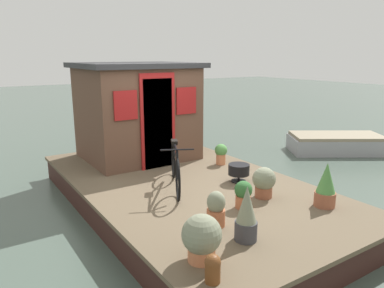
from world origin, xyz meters
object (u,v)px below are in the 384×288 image
bicycle (175,167)px  dinghy_boat (336,143)px  houseboat_cabin (137,111)px  potted_plant_succulent (202,237)px  mooring_bollard (213,268)px  potted_plant_basil (243,194)px  potted_plant_geranium (216,209)px  potted_plant_lavender (246,215)px  potted_plant_ivy (264,182)px  potted_plant_fern (221,153)px  potted_plant_rosemary (326,186)px  charcoal_grill (239,170)px

bicycle → dinghy_boat: size_ratio=0.57×
houseboat_cabin → potted_plant_succulent: bearing=163.6°
bicycle → potted_plant_succulent: 2.22m
potted_plant_succulent → mooring_bollard: potted_plant_succulent is taller
potted_plant_basil → mooring_bollard: potted_plant_basil is taller
bicycle → potted_plant_geranium: (-1.46, 0.28, -0.13)m
bicycle → potted_plant_basil: (-1.22, -0.39, -0.15)m
potted_plant_basil → potted_plant_lavender: size_ratio=0.59×
potted_plant_ivy → mooring_bollard: potted_plant_ivy is taller
houseboat_cabin → mooring_bollard: 4.74m
potted_plant_fern → dinghy_boat: potted_plant_fern is taller
dinghy_boat → potted_plant_fern: bearing=95.7°
bicycle → potted_plant_ivy: (-1.09, -0.91, -0.11)m
potted_plant_geranium → potted_plant_basil: bearing=-69.8°
potted_plant_rosemary → potted_plant_succulent: size_ratio=1.25×
potted_plant_rosemary → potted_plant_succulent: bearing=95.3°
potted_plant_geranium → charcoal_grill: potted_plant_geranium is taller
bicycle → mooring_bollard: (-2.40, 1.02, -0.21)m
potted_plant_fern → mooring_bollard: size_ratio=1.43×
potted_plant_geranium → mooring_bollard: 1.20m
potted_plant_basil → houseboat_cabin: bearing=1.4°
potted_plant_basil → charcoal_grill: (0.88, -0.67, -0.00)m
bicycle → charcoal_grill: 1.12m
potted_plant_ivy → potted_plant_fern: potted_plant_ivy is taller
potted_plant_fern → charcoal_grill: 1.06m
bicycle → potted_plant_succulent: bicycle is taller
potted_plant_rosemary → mooring_bollard: (-0.58, 2.42, -0.16)m
bicycle → potted_plant_fern: (0.66, -1.44, -0.13)m
potted_plant_geranium → dinghy_boat: potted_plant_geranium is taller
potted_plant_lavender → houseboat_cabin: bearing=-7.4°
houseboat_cabin → potted_plant_geranium: size_ratio=5.02×
houseboat_cabin → bicycle: (-2.07, 0.31, -0.63)m
charcoal_grill → potted_plant_ivy: bearing=169.1°
bicycle → potted_plant_lavender: (-1.95, 0.21, -0.04)m
bicycle → potted_plant_geranium: bicycle is taller
potted_plant_succulent → charcoal_grill: bearing=-49.0°
potted_plant_ivy → potted_plant_rosemary: bearing=-146.3°
houseboat_cabin → potted_plant_fern: (-1.41, -1.13, -0.76)m
charcoal_grill → mooring_bollard: 2.93m
mooring_bollard → houseboat_cabin: bearing=-16.6°
potted_plant_ivy → potted_plant_basil: potted_plant_ivy is taller
potted_plant_rosemary → potted_plant_ivy: size_ratio=1.37×
potted_plant_ivy → charcoal_grill: potted_plant_ivy is taller
potted_plant_lavender → mooring_bollard: (-0.45, 0.81, -0.17)m
potted_plant_lavender → bicycle: bearing=-6.1°
potted_plant_basil → charcoal_grill: 1.11m
bicycle → potted_plant_lavender: bicycle is taller
potted_plant_ivy → potted_plant_succulent: bearing=117.7°
charcoal_grill → mooring_bollard: bearing=134.8°
charcoal_grill → mooring_bollard: charcoal_grill is taller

